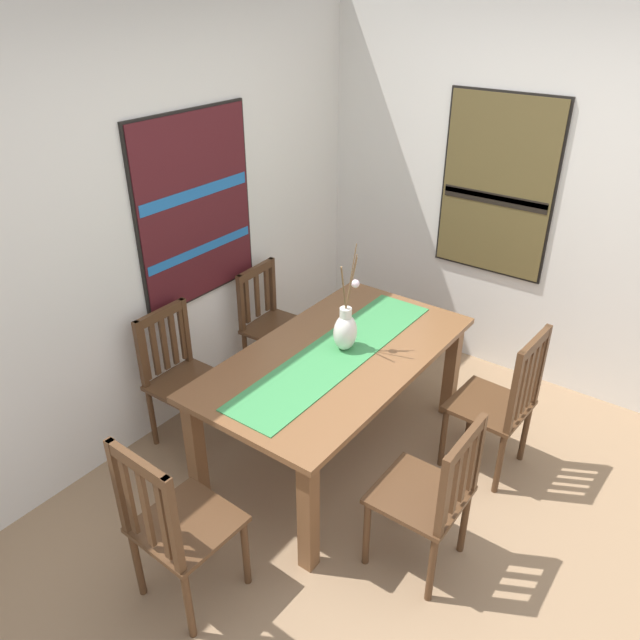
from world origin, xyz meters
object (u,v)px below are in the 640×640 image
Objects in this scene: chair_2 at (273,323)px; painting_on_side_wall at (497,187)px; painting_on_back_wall at (195,208)px; chair_1 at (182,375)px; chair_4 at (501,401)px; chair_0 at (176,524)px; centerpiece_vase at (346,329)px; chair_3 at (431,494)px; dining_table at (336,369)px.

painting_on_side_wall is (1.14, -1.09, 0.92)m from chair_2.
painting_on_back_wall is 0.95× the size of painting_on_side_wall.
chair_1 is 1.93m from chair_4.
chair_0 is at bearing -133.77° from chair_1.
centerpiece_vase is 1.41m from chair_0.
chair_4 is (0.89, -1.71, 0.02)m from chair_1.
chair_0 is 0.77× the size of painting_on_side_wall.
chair_1 is 0.72× the size of painting_on_side_wall.
centerpiece_vase is 1.06m from chair_3.
chair_3 is (-0.50, -0.84, -0.39)m from centerpiece_vase.
chair_4 is at bearing -77.19° from painting_on_back_wall.
dining_table is at bearing -116.47° from chair_2.
chair_0 is at bearing 135.91° from chair_3.
painting_on_side_wall is at bearing -8.92° from dining_table.
dining_table is at bearing -90.48° from painting_on_back_wall.
painting_on_side_wall reaches higher than chair_4.
chair_0 is 1.22m from chair_1.
centerpiece_vase reaches higher than chair_3.
painting_on_side_wall is (1.55, -1.33, -0.00)m from painting_on_back_wall.
painting_on_back_wall is at bearing 40.55° from chair_0.
chair_4 is (0.03, -1.70, 0.04)m from chair_2.
chair_1 is at bearing 179.20° from chair_2.
chair_2 is at bearing -30.23° from painting_on_back_wall.
chair_4 is at bearing -66.02° from centerpiece_vase.
chair_4 reaches higher than chair_2.
chair_2 is at bearing 90.97° from chair_4.
painting_on_side_wall reaches higher than dining_table.
chair_2 is at bearing -0.80° from chair_1.
chair_4 reaches higher than chair_1.
chair_0 is 0.81× the size of painting_on_back_wall.
chair_0 is 2.99m from painting_on_side_wall.
chair_4 is (0.37, -0.84, -0.36)m from centerpiece_vase.
chair_3 reaches higher than chair_2.
chair_3 is at bearing -120.67° from centerpiece_vase.
painting_on_back_wall is at bearing 26.78° from chair_1.
chair_3 is at bearing -89.44° from chair_1.
painting_on_back_wall reaches higher than chair_0.
painting_on_side_wall is at bearing 17.06° from chair_3.
dining_table is 0.97m from chair_4.
painting_on_back_wall reaches higher than chair_3.
chair_1 is (-0.52, 0.87, -0.39)m from centerpiece_vase.
chair_0 is at bearing -139.45° from painting_on_back_wall.
chair_1 is 1.03× the size of chair_2.
chair_2 is 1.83m from painting_on_side_wall.
centerpiece_vase is 1.21m from painting_on_back_wall.
centerpiece_vase reaches higher than chair_0.
centerpiece_vase is 1.08m from chair_1.
centerpiece_vase is at bearing -59.16° from chair_1.
chair_0 is 1.92m from chair_4.
chair_0 reaches higher than dining_table.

